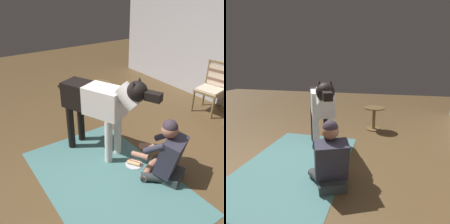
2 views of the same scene
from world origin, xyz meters
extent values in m
plane|color=brown|center=(0.00, 0.00, 0.00)|extent=(14.07, 14.07, 0.00)
cube|color=#457372|center=(0.03, -0.06, 0.00)|extent=(2.43, 1.54, 0.01)
cylinder|color=olive|center=(-0.28, 2.50, 0.21)|extent=(0.04, 0.04, 0.42)
cylinder|color=olive|center=(-0.69, 2.43, 0.21)|extent=(0.04, 0.04, 0.42)
cylinder|color=olive|center=(-0.34, 2.91, 0.21)|extent=(0.04, 0.04, 0.42)
cylinder|color=olive|center=(-0.75, 2.85, 0.21)|extent=(0.04, 0.04, 0.42)
cube|color=olive|center=(-0.52, 2.67, 0.44)|extent=(0.52, 0.52, 0.04)
cube|color=beige|center=(-0.52, 2.67, 0.48)|extent=(0.48, 0.48, 0.04)
cylinder|color=olive|center=(-0.75, 2.85, 0.72)|extent=(0.04, 0.04, 0.52)
cube|color=olive|center=(-0.55, 2.88, 0.96)|extent=(0.46, 0.11, 0.04)
cube|color=beige|center=(-0.55, 2.88, 0.71)|extent=(0.38, 0.10, 0.40)
cube|color=brown|center=(-0.55, 2.88, 0.80)|extent=(0.39, 0.11, 0.06)
cube|color=brown|center=(-0.55, 2.88, 0.62)|extent=(0.39, 0.11, 0.06)
cube|color=#323839|center=(0.48, 0.65, 0.06)|extent=(0.36, 0.41, 0.12)
cylinder|color=#323839|center=(0.40, 0.44, 0.07)|extent=(0.35, 0.37, 0.11)
cylinder|color=#A96E58|center=(0.23, 0.45, 0.06)|extent=(0.25, 0.36, 0.09)
cylinder|color=#323839|center=(0.27, 0.73, 0.07)|extent=(0.40, 0.12, 0.11)
cylinder|color=#A96E58|center=(0.17, 0.60, 0.06)|extent=(0.21, 0.37, 0.09)
cube|color=#2F2E3D|center=(0.44, 0.63, 0.37)|extent=(0.45, 0.49, 0.54)
cylinder|color=#2F2E3D|center=(0.36, 0.40, 0.52)|extent=(0.30, 0.19, 0.24)
cylinder|color=#A96E58|center=(0.15, 0.37, 0.30)|extent=(0.28, 0.14, 0.12)
cylinder|color=#2F2E3D|center=(0.22, 0.72, 0.52)|extent=(0.30, 0.19, 0.24)
cylinder|color=#A96E58|center=(0.05, 0.60, 0.30)|extent=(0.27, 0.20, 0.12)
sphere|color=#A96E58|center=(0.39, 0.61, 0.73)|extent=(0.21, 0.21, 0.21)
sphere|color=#362C37|center=(0.39, 0.61, 0.77)|extent=(0.19, 0.19, 0.19)
cylinder|color=white|center=(-0.41, 0.39, 0.34)|extent=(0.11, 0.11, 0.68)
cylinder|color=white|center=(-0.31, 0.17, 0.34)|extent=(0.11, 0.11, 0.68)
cylinder|color=black|center=(-1.03, 0.12, 0.34)|extent=(0.11, 0.11, 0.68)
cylinder|color=black|center=(-0.94, -0.11, 0.34)|extent=(0.11, 0.11, 0.68)
cube|color=white|center=(-0.49, 0.22, 0.88)|extent=(0.64, 0.54, 0.40)
cube|color=black|center=(-0.87, 0.06, 0.88)|extent=(0.56, 0.49, 0.38)
cylinder|color=white|center=(-0.15, 0.37, 1.04)|extent=(0.46, 0.38, 0.39)
sphere|color=black|center=(-0.04, 0.42, 1.14)|extent=(0.26, 0.26, 0.26)
cube|color=black|center=(0.16, 0.51, 1.12)|extent=(0.23, 0.19, 0.11)
cone|color=black|center=(-0.08, 0.49, 1.23)|extent=(0.12, 0.12, 0.12)
cone|color=black|center=(-0.02, 0.34, 1.23)|extent=(0.12, 0.12, 0.12)
cylinder|color=black|center=(-1.10, -0.04, 0.84)|extent=(0.34, 0.19, 0.23)
cylinder|color=silver|center=(-0.03, 0.42, 0.01)|extent=(0.25, 0.25, 0.01)
cylinder|color=#E6BA82|center=(-0.02, 0.40, 0.04)|extent=(0.18, 0.14, 0.05)
cylinder|color=#E6BA82|center=(-0.05, 0.44, 0.04)|extent=(0.18, 0.14, 0.05)
cylinder|color=#974435|center=(-0.03, 0.42, 0.04)|extent=(0.18, 0.14, 0.04)
cylinder|color=brown|center=(-1.88, 1.01, 0.25)|extent=(0.07, 0.07, 0.50)
cylinder|color=brown|center=(-1.88, 1.01, 0.01)|extent=(0.35, 0.35, 0.02)
cylinder|color=brown|center=(-1.88, 1.01, 0.51)|extent=(0.46, 0.46, 0.02)
camera|label=1|loc=(2.18, -1.47, 2.36)|focal=40.84mm
camera|label=2|loc=(2.53, 1.21, 1.55)|focal=31.47mm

